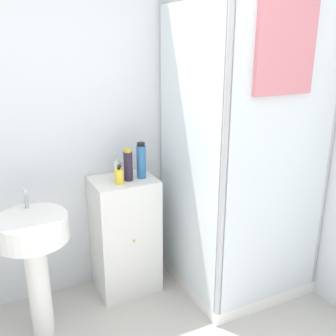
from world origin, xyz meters
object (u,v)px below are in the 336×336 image
(shampoo_bottle_tall_black, at_px, (128,165))
(shampoo_bottle_blue, at_px, (141,161))
(sink, at_px, (34,248))
(soap_dispenser, at_px, (119,176))
(lotion_bottle_white, at_px, (118,169))

(shampoo_bottle_tall_black, xyz_separation_m, shampoo_bottle_blue, (0.10, 0.01, 0.01))
(sink, relative_size, shampoo_bottle_blue, 3.72)
(sink, relative_size, soap_dispenser, 7.01)
(soap_dispenser, bearing_deg, sink, -164.71)
(soap_dispenser, relative_size, shampoo_bottle_tall_black, 0.60)
(soap_dispenser, xyz_separation_m, lotion_bottle_white, (0.04, 0.13, 0.01))
(shampoo_bottle_tall_black, bearing_deg, soap_dispenser, -155.69)
(shampoo_bottle_blue, xyz_separation_m, lotion_bottle_white, (-0.15, 0.08, -0.07))
(sink, bearing_deg, soap_dispenser, 15.29)
(sink, xyz_separation_m, shampoo_bottle_blue, (0.80, 0.21, 0.39))
(soap_dispenser, xyz_separation_m, shampoo_bottle_blue, (0.18, 0.05, 0.07))
(sink, distance_m, lotion_bottle_white, 0.78)
(shampoo_bottle_tall_black, bearing_deg, lotion_bottle_white, 116.81)
(soap_dispenser, height_order, shampoo_bottle_tall_black, shampoo_bottle_tall_black)
(soap_dispenser, xyz_separation_m, shampoo_bottle_tall_black, (0.08, 0.04, 0.06))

